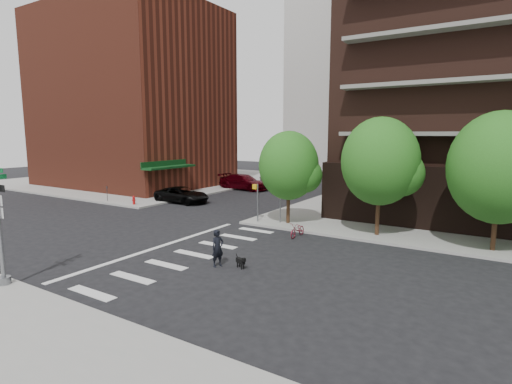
{
  "coord_description": "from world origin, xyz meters",
  "views": [
    {
      "loc": [
        16.28,
        -15.1,
        6.16
      ],
      "look_at": [
        3.0,
        6.0,
        2.5
      ],
      "focal_mm": 28.0,
      "sensor_mm": 36.0,
      "label": 1
    }
  ],
  "objects": [
    {
      "name": "ground",
      "position": [
        0.0,
        0.0,
        0.0
      ],
      "size": [
        120.0,
        120.0,
        0.0
      ],
      "primitive_type": "plane",
      "color": "black",
      "rests_on": "ground"
    },
    {
      "name": "tree_a",
      "position": [
        4.0,
        8.5,
        4.04
      ],
      "size": [
        4.0,
        4.0,
        5.9
      ],
      "color": "#301E11",
      "rests_on": "sidewalk_ne"
    },
    {
      "name": "crosswalk",
      "position": [
        2.21,
        -0.0,
        0.01
      ],
      "size": [
        3.85,
        13.0,
        0.01
      ],
      "color": "silver",
      "rests_on": "ground"
    },
    {
      "name": "midrise_nw",
      "position": [
        -22.0,
        18.0,
        10.15
      ],
      "size": [
        21.4,
        15.5,
        20.0
      ],
      "color": "maroon",
      "rests_on": "sidewalk_nw"
    },
    {
      "name": "dog_walker",
      "position": [
        5.19,
        -0.83,
        0.87
      ],
      "size": [
        0.74,
        0.6,
        1.75
      ],
      "primitive_type": "imported",
      "rotation": [
        0.0,
        0.0,
        1.25
      ],
      "color": "black",
      "rests_on": "ground"
    },
    {
      "name": "parking_meter",
      "position": [
        -14.0,
        7.8,
        0.96
      ],
      "size": [
        0.1,
        0.08,
        1.32
      ],
      "color": "black",
      "rests_on": "sidewalk_nw"
    },
    {
      "name": "parked_car_black",
      "position": [
        -8.2,
        11.28,
        0.71
      ],
      "size": [
        2.55,
        5.21,
        1.43
      ],
      "primitive_type": "imported",
      "rotation": [
        0.0,
        0.0,
        1.61
      ],
      "color": "black",
      "rests_on": "ground"
    },
    {
      "name": "sidewalk_nw",
      "position": [
        -24.5,
        23.5,
        0.07
      ],
      "size": [
        31.0,
        33.0,
        0.15
      ],
      "primitive_type": "cube",
      "color": "gray",
      "rests_on": "ground"
    },
    {
      "name": "parked_car_silver",
      "position": [
        -5.5,
        25.18,
        0.83
      ],
      "size": [
        2.23,
        5.2,
        1.67
      ],
      "primitive_type": "imported",
      "rotation": [
        0.0,
        0.0,
        1.67
      ],
      "color": "#9FA3A7",
      "rests_on": "ground"
    },
    {
      "name": "scooter",
      "position": [
        5.95,
        6.01,
        0.44
      ],
      "size": [
        0.59,
        1.67,
        0.88
      ],
      "primitive_type": "imported",
      "rotation": [
        0.0,
        0.0,
        -0.01
      ],
      "color": "maroon",
      "rests_on": "ground"
    },
    {
      "name": "fire_hydrant",
      "position": [
        -10.5,
        7.8,
        0.55
      ],
      "size": [
        0.24,
        0.24,
        0.73
      ],
      "color": "#A50C0C",
      "rests_on": "sidewalk_nw"
    },
    {
      "name": "pedestrian_signal",
      "position": [
        2.32,
        7.92,
        1.85
      ],
      "size": [
        2.18,
        0.67,
        2.6
      ],
      "color": "slate",
      "rests_on": "sidewalk_ne"
    },
    {
      "name": "tree_b",
      "position": [
        10.0,
        8.5,
        4.54
      ],
      "size": [
        4.5,
        4.5,
        6.65
      ],
      "color": "#301E11",
      "rests_on": "sidewalk_ne"
    },
    {
      "name": "tree_c",
      "position": [
        16.0,
        8.5,
        4.45
      ],
      "size": [
        5.0,
        5.0,
        6.8
      ],
      "color": "#301E11",
      "rests_on": "sidewalk_ne"
    },
    {
      "name": "parked_car_maroon",
      "position": [
        -8.2,
        21.22,
        0.85
      ],
      "size": [
        2.69,
        5.98,
        1.7
      ],
      "primitive_type": "imported",
      "rotation": [
        0.0,
        0.0,
        1.52
      ],
      "color": "#49030D",
      "rests_on": "ground"
    },
    {
      "name": "dog",
      "position": [
        6.27,
        -0.5,
        0.35
      ],
      "size": [
        0.66,
        0.4,
        0.56
      ],
      "rotation": [
        0.0,
        0.0,
        -0.41
      ],
      "color": "black",
      "rests_on": "ground"
    }
  ]
}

